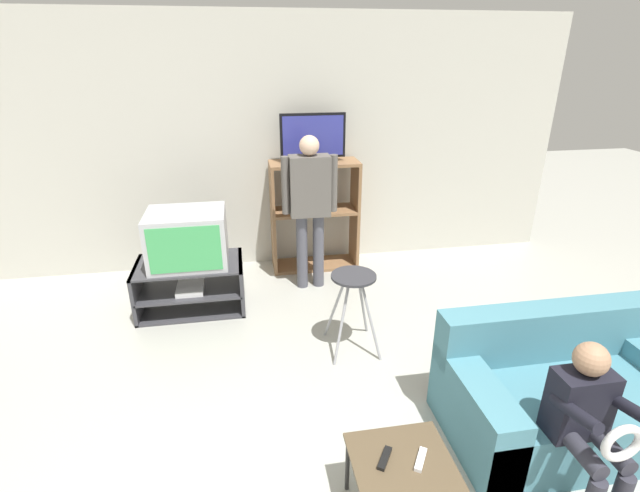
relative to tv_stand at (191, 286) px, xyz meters
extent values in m
cube|color=beige|center=(0.85, 0.96, 1.08)|extent=(6.40, 0.06, 2.60)
cube|color=#38383D|center=(0.00, 0.00, -0.22)|extent=(0.96, 0.57, 0.02)
cube|color=#38383D|center=(0.00, 0.00, -0.02)|extent=(0.93, 0.57, 0.02)
cube|color=#38383D|center=(0.00, 0.00, 0.22)|extent=(0.96, 0.57, 0.02)
cube|color=#38383D|center=(-0.46, 0.00, 0.00)|extent=(0.03, 0.57, 0.46)
cube|color=#38383D|center=(0.46, 0.00, 0.00)|extent=(0.03, 0.57, 0.46)
cube|color=white|center=(0.00, -0.07, 0.01)|extent=(0.24, 0.28, 0.05)
cube|color=#B2B2B7|center=(0.02, 0.02, 0.47)|extent=(0.68, 0.54, 0.48)
cube|color=#3FA559|center=(0.02, -0.26, 0.47)|extent=(0.60, 0.01, 0.40)
cube|color=#8E6642|center=(0.82, 0.71, 0.36)|extent=(0.03, 0.37, 1.18)
cube|color=#8E6642|center=(1.72, 0.71, 0.36)|extent=(0.03, 0.37, 1.18)
cube|color=#8E6642|center=(1.27, 0.71, -0.21)|extent=(0.86, 0.37, 0.03)
cube|color=#8E6642|center=(1.27, 0.71, 0.42)|extent=(0.86, 0.37, 0.03)
cube|color=#8E6642|center=(1.27, 0.71, 0.94)|extent=(0.86, 0.37, 0.03)
cube|color=#9E7A4C|center=(1.11, 0.65, 0.55)|extent=(0.18, 0.04, 0.22)
cube|color=black|center=(1.26, 0.72, 0.97)|extent=(0.23, 0.20, 0.04)
cube|color=black|center=(1.26, 0.72, 1.21)|extent=(0.66, 0.04, 0.44)
cube|color=#333899|center=(1.26, 0.70, 1.21)|extent=(0.61, 0.01, 0.39)
cylinder|color=#99999E|center=(1.21, -0.99, 0.09)|extent=(0.16, 0.18, 0.64)
cylinder|color=#99999E|center=(1.43, -0.99, 0.09)|extent=(0.16, 0.18, 0.64)
cylinder|color=#99999E|center=(1.21, -0.74, 0.09)|extent=(0.16, 0.18, 0.64)
cylinder|color=#99999E|center=(1.43, -0.74, 0.09)|extent=(0.16, 0.18, 0.64)
cylinder|color=#333338|center=(1.32, -0.86, 0.42)|extent=(0.35, 0.35, 0.02)
cube|color=brown|center=(1.21, -2.38, 0.15)|extent=(0.50, 0.50, 0.02)
cylinder|color=black|center=(0.99, -2.15, -0.04)|extent=(0.02, 0.02, 0.36)
cylinder|color=black|center=(1.43, -2.15, -0.04)|extent=(0.02, 0.02, 0.36)
cube|color=black|center=(1.13, -2.33, 0.17)|extent=(0.11, 0.14, 0.02)
cube|color=silver|center=(1.30, -2.37, 0.17)|extent=(0.11, 0.14, 0.02)
cube|color=teal|center=(2.41, -1.98, -0.03)|extent=(1.46, 0.81, 0.38)
cube|color=teal|center=(2.41, -1.68, 0.33)|extent=(1.46, 0.20, 0.35)
cube|color=teal|center=(1.79, -1.98, 0.03)|extent=(0.22, 0.81, 0.50)
cylinder|color=#4C4C56|center=(1.07, 0.25, 0.16)|extent=(0.11, 0.11, 0.77)
cylinder|color=#4C4C56|center=(1.24, 0.25, 0.16)|extent=(0.11, 0.11, 0.77)
cube|color=#5B5651|center=(1.15, 0.25, 0.83)|extent=(0.38, 0.20, 0.57)
cylinder|color=#5B5651|center=(0.92, 0.25, 0.84)|extent=(0.08, 0.08, 0.55)
cylinder|color=#5B5651|center=(1.38, 0.25, 0.84)|extent=(0.08, 0.08, 0.55)
sphere|color=beige|center=(1.15, 0.25, 1.21)|extent=(0.19, 0.19, 0.19)
cylinder|color=#2D2D38|center=(2.08, -2.47, 0.20)|extent=(0.09, 0.30, 0.09)
cylinder|color=#2D2D38|center=(2.23, -2.47, 0.20)|extent=(0.09, 0.30, 0.09)
cube|color=black|center=(2.15, -2.32, 0.35)|extent=(0.30, 0.17, 0.38)
cylinder|color=black|center=(2.02, -2.45, 0.42)|extent=(0.06, 0.31, 0.14)
cylinder|color=black|center=(2.29, -2.45, 0.42)|extent=(0.06, 0.31, 0.14)
sphere|color=#A37A5B|center=(2.15, -2.32, 0.62)|extent=(0.17, 0.17, 0.17)
torus|color=silver|center=(2.15, -2.61, 0.37)|extent=(0.21, 0.04, 0.21)
camera|label=1|loc=(0.53, -3.93, 2.02)|focal=26.00mm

